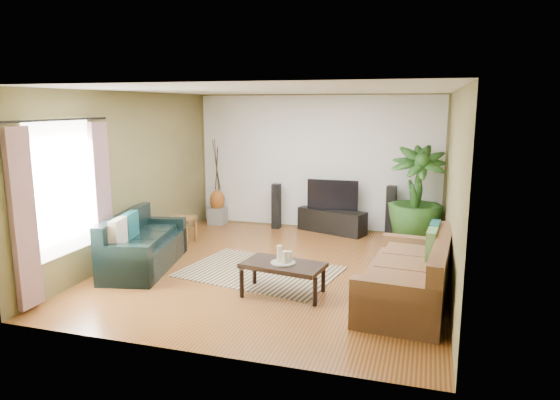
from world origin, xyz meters
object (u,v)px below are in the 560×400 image
at_px(sofa_left, 144,241).
at_px(side_table, 182,230).
at_px(speaker_right, 391,211).
at_px(vase, 217,200).
at_px(television, 333,195).
at_px(speaker_left, 276,206).
at_px(potted_plant, 416,195).
at_px(tv_stand, 332,221).
at_px(pedestal, 218,216).
at_px(coffee_table, 283,279).
at_px(sofa_right, 407,270).

xyz_separation_m(sofa_left, side_table, (-0.12, 1.43, -0.19)).
xyz_separation_m(sofa_left, speaker_right, (3.50, 3.00, 0.06)).
bearing_deg(vase, television, 0.00).
distance_m(speaker_left, potted_plant, 2.79).
relative_size(speaker_left, potted_plant, 0.52).
relative_size(tv_stand, television, 1.36).
bearing_deg(pedestal, potted_plant, -4.45).
bearing_deg(television, tv_stand, -90.00).
relative_size(sofa_left, vase, 4.21).
bearing_deg(potted_plant, sofa_left, -145.83).
distance_m(coffee_table, vase, 4.26).
xyz_separation_m(speaker_left, speaker_right, (2.29, 0.00, 0.03)).
bearing_deg(vase, coffee_table, -54.51).
height_order(tv_stand, speaker_left, speaker_left).
height_order(potted_plant, vase, potted_plant).
height_order(speaker_left, vase, speaker_left).
bearing_deg(speaker_right, side_table, -151.29).
xyz_separation_m(sofa_right, coffee_table, (-1.59, -0.24, -0.21)).
relative_size(sofa_left, pedestal, 5.39).
bearing_deg(side_table, coffee_table, -37.24).
height_order(speaker_right, side_table, speaker_right).
bearing_deg(potted_plant, speaker_left, 173.52).
bearing_deg(side_table, vase, 89.10).
distance_m(sofa_right, vase, 5.18).
bearing_deg(tv_stand, sofa_left, -108.71).
bearing_deg(coffee_table, tv_stand, 99.12).
distance_m(speaker_left, pedestal, 1.34).
xyz_separation_m(sofa_right, television, (-1.59, 3.23, 0.33)).
bearing_deg(vase, potted_plant, -4.45).
xyz_separation_m(coffee_table, side_table, (-2.49, 1.89, 0.02)).
height_order(sofa_left, speaker_left, speaker_left).
height_order(coffee_table, speaker_left, speaker_left).
height_order(tv_stand, pedestal, tv_stand).
relative_size(coffee_table, side_table, 2.24).
xyz_separation_m(speaker_right, pedestal, (-3.60, 0.00, -0.32)).
bearing_deg(sofa_right, potted_plant, -175.08).
bearing_deg(side_table, potted_plant, 17.08).
height_order(sofa_right, potted_plant, potted_plant).
height_order(tv_stand, television, television).
relative_size(potted_plant, pedestal, 5.12).
bearing_deg(coffee_table, pedestal, 134.52).
relative_size(sofa_left, speaker_right, 1.90).
bearing_deg(potted_plant, television, 168.78).
height_order(potted_plant, side_table, potted_plant).
relative_size(coffee_table, vase, 2.41).
height_order(pedestal, vase, vase).
bearing_deg(speaker_right, sofa_right, -76.62).
relative_size(potted_plant, side_table, 3.71).
bearing_deg(vase, tv_stand, -0.36).
xyz_separation_m(sofa_left, pedestal, (-0.10, 3.00, -0.25)).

